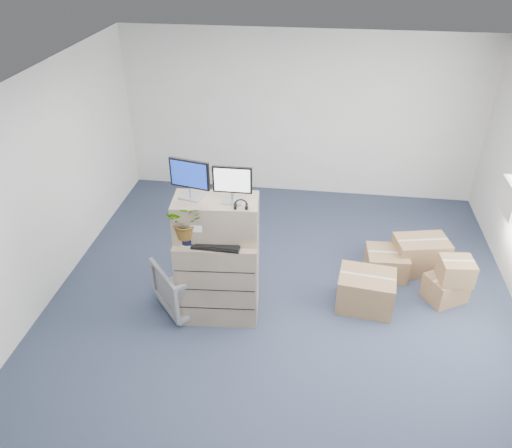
# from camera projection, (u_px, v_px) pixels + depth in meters

# --- Properties ---
(ground) EXTENTS (7.00, 7.00, 0.00)m
(ground) POSITION_uv_depth(u_px,v_px,m) (279.00, 323.00, 6.15)
(ground) COLOR #253144
(ground) RESTS_ON ground
(wall_back) EXTENTS (6.00, 0.02, 2.80)m
(wall_back) POSITION_uv_depth(u_px,v_px,m) (301.00, 116.00, 8.35)
(wall_back) COLOR silver
(wall_back) RESTS_ON ground
(filing_cabinet_lower) EXTENTS (1.00, 0.66, 1.12)m
(filing_cabinet_lower) POSITION_uv_depth(u_px,v_px,m) (218.00, 276.00, 6.05)
(filing_cabinet_lower) COLOR gray
(filing_cabinet_lower) RESTS_ON ground
(filing_cabinet_upper) EXTENTS (0.99, 0.55, 0.48)m
(filing_cabinet_upper) POSITION_uv_depth(u_px,v_px,m) (216.00, 218.00, 5.67)
(filing_cabinet_upper) COLOR gray
(filing_cabinet_upper) RESTS_ON filing_cabinet_lower
(monitor_left) EXTENTS (0.46, 0.23, 0.46)m
(monitor_left) POSITION_uv_depth(u_px,v_px,m) (190.00, 177.00, 5.44)
(monitor_left) COLOR #99999E
(monitor_left) RESTS_ON filing_cabinet_upper
(monitor_right) EXTENTS (0.43, 0.17, 0.43)m
(monitor_right) POSITION_uv_depth(u_px,v_px,m) (232.00, 182.00, 5.37)
(monitor_right) COLOR #99999E
(monitor_right) RESTS_ON filing_cabinet_upper
(headphones) EXTENTS (0.15, 0.03, 0.15)m
(headphones) POSITION_uv_depth(u_px,v_px,m) (241.00, 205.00, 5.36)
(headphones) COLOR black
(headphones) RESTS_ON filing_cabinet_upper
(keyboard) EXTENTS (0.55, 0.24, 0.03)m
(keyboard) POSITION_uv_depth(u_px,v_px,m) (217.00, 245.00, 5.61)
(keyboard) COLOR black
(keyboard) RESTS_ON filing_cabinet_lower
(mouse) EXTENTS (0.11, 0.07, 0.03)m
(mouse) POSITION_uv_depth(u_px,v_px,m) (241.00, 241.00, 5.67)
(mouse) COLOR silver
(mouse) RESTS_ON filing_cabinet_lower
(water_bottle) EXTENTS (0.07, 0.07, 0.25)m
(water_bottle) POSITION_uv_depth(u_px,v_px,m) (222.00, 228.00, 5.71)
(water_bottle) COLOR gray
(water_bottle) RESTS_ON filing_cabinet_lower
(phone_dock) EXTENTS (0.07, 0.06, 0.14)m
(phone_dock) POSITION_uv_depth(u_px,v_px,m) (211.00, 234.00, 5.74)
(phone_dock) COLOR silver
(phone_dock) RESTS_ON filing_cabinet_lower
(external_drive) EXTENTS (0.28, 0.25, 0.07)m
(external_drive) POSITION_uv_depth(u_px,v_px,m) (245.00, 231.00, 5.81)
(external_drive) COLOR black
(external_drive) RESTS_ON filing_cabinet_lower
(tissue_box) EXTENTS (0.26, 0.13, 0.09)m
(tissue_box) POSITION_uv_depth(u_px,v_px,m) (243.00, 225.00, 5.77)
(tissue_box) COLOR #3988C2
(tissue_box) RESTS_ON external_drive
(potted_plant) EXTENTS (0.45, 0.49, 0.43)m
(potted_plant) POSITION_uv_depth(u_px,v_px,m) (186.00, 225.00, 5.53)
(potted_plant) COLOR #AECCA4
(potted_plant) RESTS_ON filing_cabinet_lower
(office_chair) EXTENTS (0.99, 0.99, 0.75)m
(office_chair) POSITION_uv_depth(u_px,v_px,m) (189.00, 281.00, 6.27)
(office_chair) COLOR slate
(office_chair) RESTS_ON ground
(cardboard_boxes) EXTENTS (1.72, 1.48, 0.66)m
(cardboard_boxes) POSITION_uv_depth(u_px,v_px,m) (403.00, 272.00, 6.62)
(cardboard_boxes) COLOR olive
(cardboard_boxes) RESTS_ON ground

